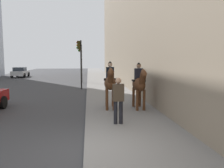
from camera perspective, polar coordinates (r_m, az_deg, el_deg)
sidewalk_slab at (r=6.35m, az=8.76°, el=-16.03°), size 120.00×3.37×0.12m
mounted_horse_near at (r=10.57m, az=-0.49°, el=0.41°), size 2.15×0.66×2.29m
mounted_horse_far at (r=10.62m, az=7.01°, el=0.10°), size 2.15×0.60×2.23m
pedestrian_greeting at (r=8.07m, az=1.63°, el=-3.51°), size 0.26×0.40×1.70m
car_far_lane at (r=34.66m, az=-22.56°, el=2.87°), size 4.04×1.98×1.44m
traffic_light_near_curb at (r=18.86m, az=-8.25°, el=6.96°), size 0.20×0.44×4.10m
traffic_light_far_curb at (r=24.18m, az=-8.07°, el=6.78°), size 0.20×0.44×4.10m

